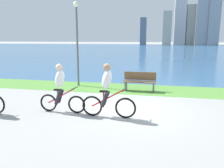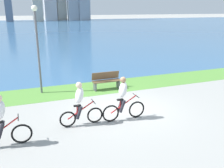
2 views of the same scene
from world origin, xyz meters
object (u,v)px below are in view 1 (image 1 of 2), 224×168
Objects in this scene: bench_near_path at (140,82)px; lamppost_tall at (77,32)px; cyclist_lead at (107,91)px; cyclist_trailing at (61,88)px.

lamppost_tall reaches higher than bench_near_path.
cyclist_lead is 1.63m from cyclist_trailing.
lamppost_tall is at bearing 170.01° from bench_near_path.
cyclist_trailing is (-1.62, 0.13, -0.01)m from cyclist_lead.
cyclist_lead is 0.41× the size of lamppost_tall.
cyclist_lead is at bearing -59.25° from lamppost_tall.
cyclist_trailing is 0.39× the size of lamppost_tall.
cyclist_trailing is 4.34m from bench_near_path.
cyclist_lead reaches higher than bench_near_path.
bench_near_path is (0.67, 3.79, -0.39)m from cyclist_lead.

